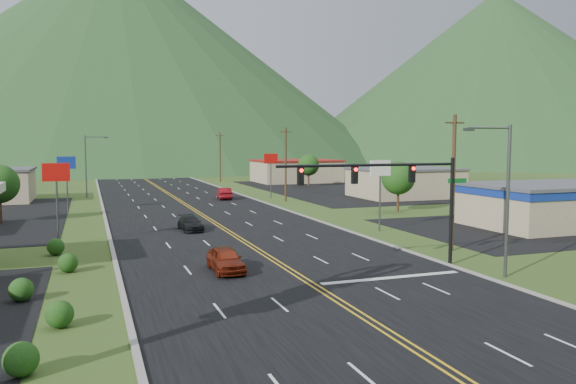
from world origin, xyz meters
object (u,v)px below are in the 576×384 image
object	(u,v)px
car_dark_mid	(191,224)
car_red_far	(224,194)
streetlight_east	(504,190)
car_red_near	(226,260)
streetlight_west	(88,162)
traffic_signal	(398,185)

from	to	relation	value
car_dark_mid	car_red_far	xyz separation A→B (m)	(9.38, 26.75, 0.18)
streetlight_east	car_red_near	size ratio (longest dim) A/B	2.04
streetlight_west	car_dark_mid	world-z (taller)	streetlight_west
streetlight_east	car_red_far	world-z (taller)	streetlight_east
streetlight_east	streetlight_west	world-z (taller)	same
streetlight_west	car_red_far	size ratio (longest dim) A/B	1.83
car_red_far	car_red_near	bearing A→B (deg)	83.57
streetlight_west	car_red_far	distance (m)	20.75
streetlight_east	car_red_near	bearing A→B (deg)	155.43
traffic_signal	car_red_near	xyz separation A→B (m)	(-10.32, 2.87, -4.58)
car_red_near	car_red_far	distance (m)	44.90
traffic_signal	car_red_near	bearing A→B (deg)	164.46
traffic_signal	streetlight_east	bearing A→B (deg)	-40.39
streetlight_east	car_red_near	world-z (taller)	streetlight_east
streetlight_east	car_dark_mid	distance (m)	28.16
car_red_near	car_red_far	size ratio (longest dim) A/B	0.90
traffic_signal	car_dark_mid	distance (m)	22.54
streetlight_east	streetlight_west	size ratio (longest dim) A/B	1.00
streetlight_west	streetlight_east	bearing A→B (deg)	-69.14
traffic_signal	streetlight_east	distance (m)	6.17
car_dark_mid	car_red_near	bearing A→B (deg)	-95.30
car_dark_mid	car_red_far	size ratio (longest dim) A/B	0.88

